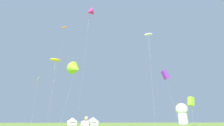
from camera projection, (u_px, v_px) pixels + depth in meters
kite_magenta_delta at (90, 12)px, 55.26m from camera, size 3.28×3.31×36.43m
kite_lime_delta at (76, 69)px, 38.45m from camera, size 4.67×4.54×14.52m
kite_yellow_parafoil at (55, 60)px, 54.60m from camera, size 3.62×2.17×20.62m
kite_purple_box at (165, 75)px, 44.53m from camera, size 3.09×1.40×14.26m
kite_yellow_diamond at (38, 80)px, 47.64m from camera, size 0.86×3.09×13.52m
kite_lime_box at (191, 101)px, 53.12m from camera, size 2.62×2.64×8.81m
kite_white_parafoil at (148, 35)px, 43.47m from camera, size 2.28×2.93×22.77m
kite_orange_parafoil at (64, 28)px, 67.30m from camera, size 3.60×1.91×36.94m
festival_tent_right at (72, 121)px, 65.37m from camera, size 4.33×4.33×2.82m
festival_tent_center at (93, 121)px, 66.78m from camera, size 4.69×4.69×3.05m
observatory_dome at (182, 112)px, 91.58m from camera, size 6.40×6.40×10.80m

